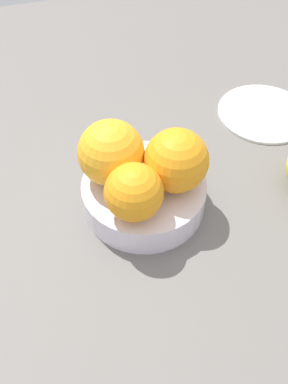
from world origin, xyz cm
name	(u,v)px	position (x,y,z in cm)	size (l,w,h in cm)	color
ground_plane	(144,209)	(0.00, 0.00, -1.00)	(110.00, 110.00, 2.00)	#66605B
fruit_bowl	(144,195)	(0.00, 0.00, 1.72)	(14.24, 14.24, 3.63)	silver
orange_in_bowl_0	(134,192)	(2.09, 3.52, 6.72)	(6.18, 6.18, 6.18)	orange
orange_in_bowl_1	(176,161)	(-3.36, 0.84, 7.16)	(7.07, 7.07, 7.07)	orange
orange_in_bowl_2	(111,153)	(3.10, -2.11, 7.31)	(7.36, 7.36, 7.36)	#F9A823
side_plate	(264,112)	(-21.18, -11.33, 0.40)	(13.14, 13.14, 0.80)	white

